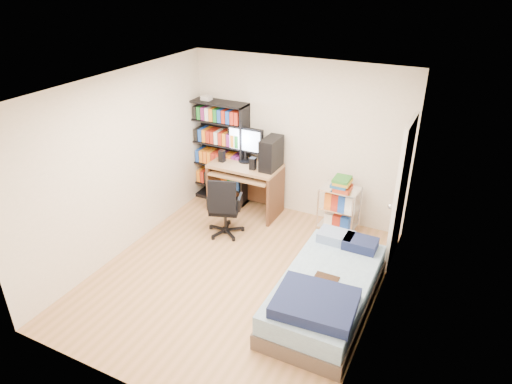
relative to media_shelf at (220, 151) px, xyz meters
The scene contains 7 objects.
room 2.28m from the media_shelf, 54.64° to the right, with size 3.58×4.08×2.58m.
media_shelf is the anchor object (origin of this frame).
computer_desk 0.73m from the media_shelf, 13.26° to the right, with size 1.12×0.65×1.41m.
office_chair 1.32m from the media_shelf, 57.26° to the right, with size 0.72×0.72×0.95m.
wire_cart 2.17m from the media_shelf, ahead, with size 0.58×0.43×0.91m.
bed 3.25m from the media_shelf, 37.18° to the right, with size 1.00×1.99×0.57m.
door 3.07m from the media_shelf, ahead, with size 0.12×0.80×2.00m.
Camera 1 is at (2.39, -4.26, 3.71)m, focal length 32.00 mm.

